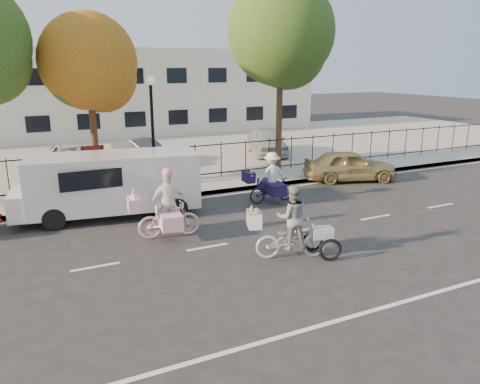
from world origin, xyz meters
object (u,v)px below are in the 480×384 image
zebra_trike (292,230)px  bull_bike (271,183)px  unicorn_bike (168,212)px  lamppost (152,112)px  lot_car_b (75,161)px  white_van (111,183)px  lot_car_d (267,141)px  gold_sedan (350,165)px  lot_car_c (143,152)px

zebra_trike → bull_bike: (2.07, 4.70, -0.01)m
zebra_trike → unicorn_bike: size_ratio=1.08×
lamppost → lot_car_b: size_ratio=0.88×
lamppost → white_van: size_ratio=0.71×
zebra_trike → lot_car_d: bearing=-7.1°
bull_bike → zebra_trike: bearing=159.0°
unicorn_bike → gold_sedan: unicorn_bike is taller
zebra_trike → lot_car_b: (-3.86, 11.59, 0.08)m
unicorn_bike → lot_car_c: size_ratio=0.56×
gold_sedan → lot_car_b: size_ratio=0.80×
unicorn_bike → lot_car_d: 12.93m
lamppost → unicorn_bike: (-1.22, -5.57, -2.35)m
unicorn_bike → white_van: size_ratio=0.34×
gold_sedan → lot_car_c: bearing=66.6°
lamppost → lot_car_d: bearing=28.5°
lamppost → lot_car_d: 8.75m
bull_bike → lot_car_b: (-5.93, 6.89, 0.10)m
zebra_trike → gold_sedan: bearing=-28.7°
gold_sedan → unicorn_bike: bearing=128.6°
zebra_trike → lot_car_b: 12.22m
zebra_trike → unicorn_bike: bearing=60.1°
gold_sedan → zebra_trike: bearing=150.9°
lamppost → gold_sedan: lamppost is taller
bull_bike → lamppost: bearing=44.3°
white_van → gold_sedan: 10.29m
lamppost → lot_car_c: 5.03m
lamppost → lot_car_b: (-2.66, 3.19, -2.28)m
zebra_trike → gold_sedan: size_ratio=0.57×
lot_car_b → lot_car_d: lot_car_d is taller
lot_car_b → lot_car_d: (10.09, 0.85, 0.05)m
lot_car_c → lot_car_d: size_ratio=0.87×
unicorn_bike → lot_car_b: bearing=17.5°
lamppost → lot_car_c: size_ratio=1.16×
bull_bike → lot_car_c: 8.50m
lamppost → unicorn_bike: size_ratio=2.07×
gold_sedan → lot_car_c: size_ratio=1.05×
white_van → lot_car_b: (-0.39, 6.04, -0.31)m
white_van → lot_car_b: 6.06m
bull_bike → lot_car_b: bearing=43.5°
lot_car_d → bull_bike: bearing=-100.7°
unicorn_bike → lot_car_d: (8.65, 9.62, 0.12)m
lamppost → gold_sedan: 8.67m
white_van → lot_car_c: (2.94, 7.24, -0.38)m
lamppost → zebra_trike: bearing=-81.9°
white_van → lamppost: bearing=59.7°
lot_car_b → zebra_trike: bearing=-73.9°
unicorn_bike → lot_car_b: (-1.44, 8.77, 0.07)m
bull_bike → gold_sedan: 4.93m
zebra_trike → lot_car_c: 12.80m
lot_car_b → lot_car_c: lot_car_b is taller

